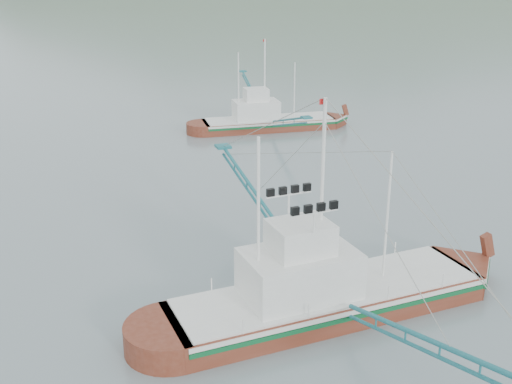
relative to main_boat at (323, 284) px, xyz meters
name	(u,v)px	position (x,y,z in m)	size (l,w,h in m)	color
ground	(295,288)	(-0.22, 2.73, -1.61)	(1200.00, 1200.00, 0.00)	slate
main_boat	(323,284)	(0.00, 0.00, 0.00)	(15.53, 27.71, 11.22)	#612414
bg_boat_right	(267,116)	(9.91, 33.84, -0.24)	(13.23, 23.38, 9.49)	#612414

